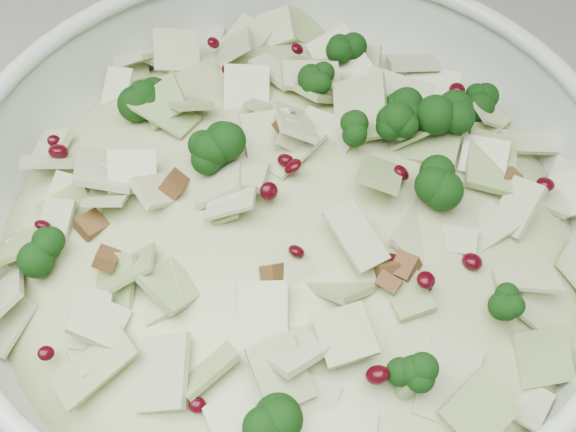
% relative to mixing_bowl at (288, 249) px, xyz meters
% --- Properties ---
extents(mixing_bowl, '(0.43, 0.43, 0.16)m').
position_rel_mixing_bowl_xyz_m(mixing_bowl, '(0.00, 0.00, 0.00)').
color(mixing_bowl, silver).
rests_on(mixing_bowl, counter).
extents(salad, '(0.45, 0.45, 0.16)m').
position_rel_mixing_bowl_xyz_m(salad, '(-0.00, 0.00, 0.03)').
color(salad, beige).
rests_on(salad, mixing_bowl).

